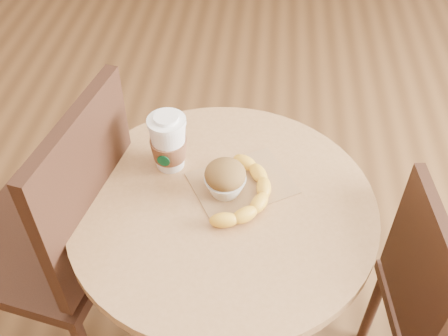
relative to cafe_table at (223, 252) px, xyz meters
The scene contains 7 objects.
cafe_table is the anchor object (origin of this frame).
chair_left 0.45m from the cafe_table, behind, with size 0.52×0.52×1.00m.
chair_right 0.60m from the cafe_table, ahead, with size 0.40×0.40×0.83m.
kraft_bag 0.22m from the cafe_table, 58.67° to the left, with size 0.24×0.18×0.00m, color #987249.
coffee_cup 0.33m from the cafe_table, 140.51° to the left, with size 0.10×0.10×0.16m.
muffin 0.25m from the cafe_table, 84.95° to the left, with size 0.10×0.10×0.09m.
banana 0.23m from the cafe_table, 26.75° to the left, with size 0.16×0.26×0.04m, color yellow, non-canonical shape.
Camera 1 is at (0.13, -0.89, 1.70)m, focal length 42.00 mm.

